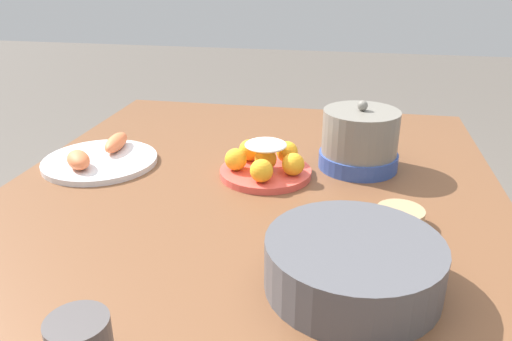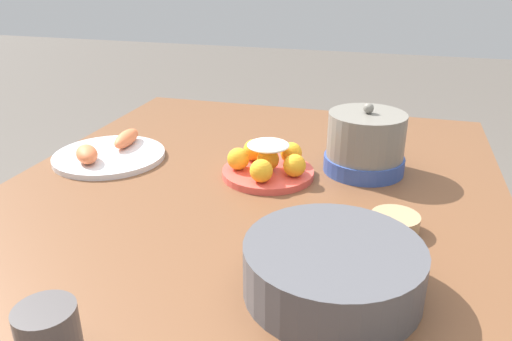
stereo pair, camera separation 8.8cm
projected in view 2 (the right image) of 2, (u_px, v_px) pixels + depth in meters
The scene contains 7 objects.
dining_table at pixel (243, 232), 1.08m from camera, with size 1.40×1.09×0.72m.
cake_plate at pixel (268, 164), 1.14m from camera, with size 0.21×0.21×0.08m.
serving_bowl at pixel (333, 267), 0.74m from camera, with size 0.27×0.27×0.08m.
sauce_bowl at pixel (395, 222), 0.92m from camera, with size 0.09×0.09×0.03m.
seafood_platter at pixel (109, 153), 1.25m from camera, with size 0.28×0.28×0.05m.
cup_near at pixel (49, 334), 0.62m from camera, with size 0.08×0.08×0.08m.
warming_pot at pixel (365, 143), 1.16m from camera, with size 0.19×0.19×0.17m.
Camera 2 is at (0.89, 0.28, 1.19)m, focal length 35.00 mm.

